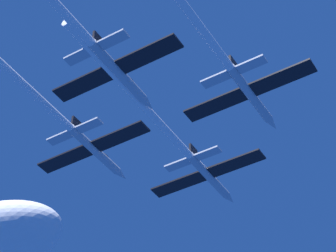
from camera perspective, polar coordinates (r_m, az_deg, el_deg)
name	(u,v)px	position (r m, az deg, el deg)	size (l,w,h in m)	color
jet_lead	(175,139)	(99.62, 0.56, -1.13)	(19.10, 44.51, 3.16)	#B2BAC6
jet_left_wing	(44,103)	(96.42, -10.32, 1.87)	(19.10, 48.43, 3.16)	#B2BAC6
jet_right_wing	(203,31)	(85.60, 2.91, 7.98)	(19.10, 51.57, 3.16)	#B2BAC6
jet_slot	(65,13)	(83.86, -8.64, 9.29)	(19.10, 47.23, 3.16)	#B2BAC6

